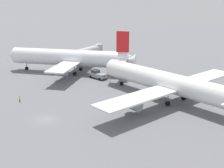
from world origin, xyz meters
TOP-DOWN VIEW (x-y plane):
  - ground_plane at (0.00, 0.00)m, footprint 600.00×600.00m
  - airliner_at_gate_left at (-13.43, 41.13)m, footprint 48.85×38.68m
  - airliner_being_pushed at (24.78, 21.56)m, footprint 45.24×46.03m
  - pushback_tug at (-1.11, 36.75)m, footprint 9.22×5.66m
  - ground_crew_marshaller_foreground at (-12.72, 8.32)m, footprint 0.36×0.36m
  - jet_bridge at (-16.26, 65.59)m, footprint 7.87×22.37m

SIDE VIEW (x-z plane):
  - ground_plane at x=0.00m, z-range 0.00..0.00m
  - ground_crew_marshaller_foreground at x=-12.72m, z-range 0.02..1.59m
  - pushback_tug at x=-1.11m, z-range -0.22..2.81m
  - jet_bridge at x=-16.26m, z-range 1.01..6.57m
  - airliner_being_pushed at x=24.78m, z-range -3.07..12.91m
  - airliner_at_gate_left at x=-13.43m, z-range -2.34..13.22m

